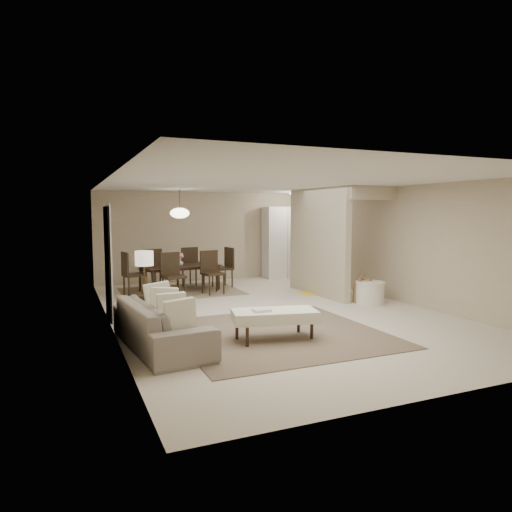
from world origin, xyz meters
name	(u,v)px	position (x,y,z in m)	size (l,w,h in m)	color
floor	(270,311)	(0.00, 0.00, 0.00)	(9.00, 9.00, 0.00)	beige
ceiling	(271,183)	(0.00, 0.00, 2.50)	(9.00, 9.00, 0.00)	white
back_wall	(204,237)	(0.00, 4.50, 1.25)	(6.00, 6.00, 0.00)	tan
left_wall	(109,253)	(-3.00, 0.00, 1.25)	(9.00, 9.00, 0.00)	tan
right_wall	(394,244)	(3.00, 0.00, 1.25)	(9.00, 9.00, 0.00)	tan
partition	(318,242)	(1.80, 1.25, 1.25)	(0.15, 2.50, 2.50)	tan
doorway	(108,263)	(-2.97, 0.60, 1.02)	(0.04, 0.90, 2.04)	black
pantry_cabinet	(284,242)	(2.35, 4.15, 1.05)	(1.20, 0.55, 2.10)	silver
flush_light	(298,193)	(2.30, 3.20, 2.46)	(0.44, 0.44, 0.05)	white
living_rug	(278,333)	(-0.59, -1.55, 0.01)	(3.20, 3.20, 0.01)	brown
sofa	(161,324)	(-2.45, -1.55, 0.33)	(0.88, 2.26, 0.66)	gray
ottoman_bench	(274,316)	(-0.79, -1.85, 0.37)	(1.37, 0.84, 0.46)	#ECE7CD
side_table	(145,308)	(-2.40, 0.11, 0.25)	(0.46, 0.46, 0.50)	black
table_lamp	(144,262)	(-2.40, 0.11, 1.06)	(0.32, 0.32, 0.76)	#402F1B
round_pouf	(370,293)	(2.25, -0.17, 0.24)	(0.61, 0.61, 0.47)	#ECE7CD
wicker_basket	(363,294)	(2.21, 0.00, 0.19)	(0.45, 0.45, 0.38)	olive
dining_rug	(181,291)	(-1.08, 2.90, 0.01)	(2.80, 2.10, 0.01)	#7A694B
dining_table	(181,278)	(-1.08, 2.90, 0.32)	(1.85, 1.03, 0.65)	black
dining_chairs	(181,271)	(-1.08, 2.90, 0.52)	(2.80, 2.21, 1.03)	black
vase	(180,262)	(-1.08, 2.90, 0.72)	(0.13, 0.13, 0.14)	white
yellow_mat	(317,293)	(1.87, 1.38, 0.01)	(0.82, 0.50, 0.01)	yellow
pendant_light	(180,213)	(-1.08, 2.90, 1.92)	(0.46, 0.46, 0.71)	#402F1B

